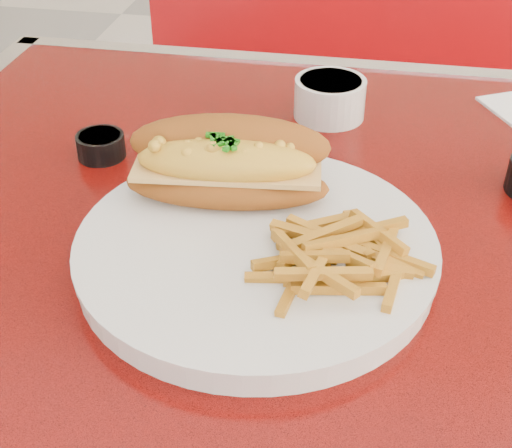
% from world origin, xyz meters
% --- Properties ---
extents(diner_table, '(1.23, 0.83, 0.77)m').
position_xyz_m(diner_table, '(0.00, 0.00, 0.61)').
color(diner_table, '#B5110B').
rests_on(diner_table, ground).
extents(booth_bench_far, '(1.20, 0.51, 0.90)m').
position_xyz_m(booth_bench_far, '(0.00, 0.81, 0.29)').
color(booth_bench_far, '#990A0E').
rests_on(booth_bench_far, ground).
extents(dinner_plate, '(0.39, 0.39, 0.02)m').
position_xyz_m(dinner_plate, '(-0.17, -0.05, 0.78)').
color(dinner_plate, silver).
rests_on(dinner_plate, diner_table).
extents(mac_hoagie, '(0.20, 0.11, 0.08)m').
position_xyz_m(mac_hoagie, '(-0.21, 0.01, 0.83)').
color(mac_hoagie, '#924E17').
rests_on(mac_hoagie, dinner_plate).
extents(fries_pile, '(0.11, 0.10, 0.03)m').
position_xyz_m(fries_pile, '(-0.10, -0.07, 0.81)').
color(fries_pile, orange).
rests_on(fries_pile, dinner_plate).
extents(fork, '(0.09, 0.14, 0.00)m').
position_xyz_m(fork, '(-0.10, -0.03, 0.79)').
color(fork, silver).
rests_on(fork, dinner_plate).
extents(gravy_ramekin, '(0.10, 0.10, 0.05)m').
position_xyz_m(gravy_ramekin, '(-0.14, 0.24, 0.79)').
color(gravy_ramekin, silver).
rests_on(gravy_ramekin, diner_table).
extents(sauce_cup_left, '(0.06, 0.06, 0.03)m').
position_xyz_m(sauce_cup_left, '(-0.37, 0.10, 0.78)').
color(sauce_cup_left, black).
rests_on(sauce_cup_left, diner_table).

